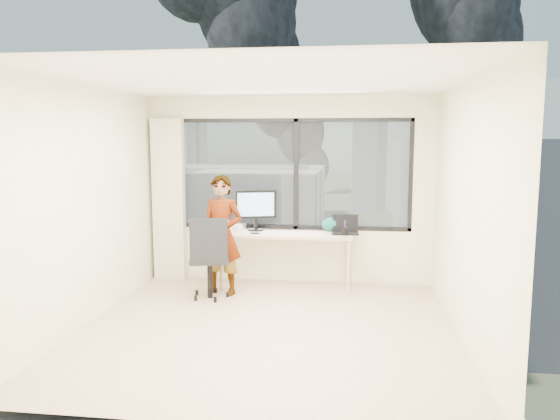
% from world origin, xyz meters
% --- Properties ---
extents(floor, '(4.00, 4.00, 0.01)m').
position_xyz_m(floor, '(0.00, 0.00, 0.00)').
color(floor, beige).
rests_on(floor, ground).
extents(ceiling, '(4.00, 4.00, 0.01)m').
position_xyz_m(ceiling, '(0.00, 0.00, 2.60)').
color(ceiling, white).
rests_on(ceiling, ground).
extents(wall_front, '(4.00, 0.01, 2.60)m').
position_xyz_m(wall_front, '(0.00, -2.00, 1.30)').
color(wall_front, beige).
rests_on(wall_front, ground).
extents(wall_left, '(0.01, 4.00, 2.60)m').
position_xyz_m(wall_left, '(-2.00, 0.00, 1.30)').
color(wall_left, beige).
rests_on(wall_left, ground).
extents(wall_right, '(0.01, 4.00, 2.60)m').
position_xyz_m(wall_right, '(2.00, 0.00, 1.30)').
color(wall_right, beige).
rests_on(wall_right, ground).
extents(window_wall, '(3.30, 0.16, 1.55)m').
position_xyz_m(window_wall, '(0.05, 2.00, 1.52)').
color(window_wall, black).
rests_on(window_wall, ground).
extents(curtain, '(0.45, 0.14, 2.30)m').
position_xyz_m(curtain, '(-1.72, 1.88, 1.15)').
color(curtain, '#F4E7BE').
rests_on(curtain, floor).
extents(desk, '(1.80, 0.60, 0.75)m').
position_xyz_m(desk, '(0.00, 1.66, 0.38)').
color(desk, '#D2B58C').
rests_on(desk, floor).
extents(chair, '(0.66, 0.66, 1.08)m').
position_xyz_m(chair, '(-0.90, 1.01, 0.54)').
color(chair, black).
rests_on(chair, floor).
extents(person, '(0.64, 0.49, 1.56)m').
position_xyz_m(person, '(-0.79, 1.22, 0.78)').
color(person, '#2D2D33').
rests_on(person, floor).
extents(monitor, '(0.58, 0.27, 0.57)m').
position_xyz_m(monitor, '(-0.44, 1.81, 1.03)').
color(monitor, black).
rests_on(monitor, desk).
extents(game_console, '(0.39, 0.36, 0.08)m').
position_xyz_m(game_console, '(-0.80, 1.90, 0.79)').
color(game_console, white).
rests_on(game_console, desk).
extents(laptop, '(0.36, 0.38, 0.23)m').
position_xyz_m(laptop, '(0.80, 1.67, 0.86)').
color(laptop, black).
rests_on(laptop, desk).
extents(cellphone, '(0.12, 0.05, 0.01)m').
position_xyz_m(cellphone, '(-0.41, 1.53, 0.76)').
color(cellphone, black).
rests_on(cellphone, desk).
extents(pen_cup, '(0.09, 0.09, 0.10)m').
position_xyz_m(pen_cup, '(0.80, 1.57, 0.80)').
color(pen_cup, black).
rests_on(pen_cup, desk).
extents(handbag, '(0.28, 0.18, 0.20)m').
position_xyz_m(handbag, '(0.60, 1.84, 0.85)').
color(handbag, '#0D5143').
rests_on(handbag, desk).
extents(exterior_ground, '(400.00, 400.00, 0.04)m').
position_xyz_m(exterior_ground, '(0.00, 120.00, -14.00)').
color(exterior_ground, '#515B3D').
rests_on(exterior_ground, ground).
extents(near_bldg_a, '(16.00, 12.00, 14.00)m').
position_xyz_m(near_bldg_a, '(-9.00, 30.00, -7.00)').
color(near_bldg_a, beige).
rests_on(near_bldg_a, exterior_ground).
extents(near_bldg_b, '(14.00, 13.00, 16.00)m').
position_xyz_m(near_bldg_b, '(12.00, 38.00, -6.00)').
color(near_bldg_b, silver).
rests_on(near_bldg_b, exterior_ground).
extents(far_tower_a, '(14.00, 14.00, 28.00)m').
position_xyz_m(far_tower_a, '(-35.00, 95.00, 0.00)').
color(far_tower_a, silver).
rests_on(far_tower_a, exterior_ground).
extents(far_tower_b, '(13.00, 13.00, 30.00)m').
position_xyz_m(far_tower_b, '(8.00, 120.00, 1.00)').
color(far_tower_b, silver).
rests_on(far_tower_b, exterior_ground).
extents(far_tower_c, '(15.00, 15.00, 26.00)m').
position_xyz_m(far_tower_c, '(45.00, 140.00, -1.00)').
color(far_tower_c, silver).
rests_on(far_tower_c, exterior_ground).
extents(far_tower_d, '(16.00, 14.00, 22.00)m').
position_xyz_m(far_tower_d, '(-60.00, 150.00, -3.00)').
color(far_tower_d, silver).
rests_on(far_tower_d, exterior_ground).
extents(hill_a, '(288.00, 216.00, 90.00)m').
position_xyz_m(hill_a, '(-120.00, 320.00, -14.00)').
color(hill_a, slate).
rests_on(hill_a, exterior_ground).
extents(hill_b, '(300.00, 220.00, 96.00)m').
position_xyz_m(hill_b, '(100.00, 320.00, -14.00)').
color(hill_b, slate).
rests_on(hill_b, exterior_ground).
extents(tree_a, '(7.00, 7.00, 8.00)m').
position_xyz_m(tree_a, '(-16.00, 22.00, -10.00)').
color(tree_a, '#1B4818').
rests_on(tree_a, exterior_ground).
extents(tree_b, '(7.60, 7.60, 9.00)m').
position_xyz_m(tree_b, '(4.00, 18.00, -9.50)').
color(tree_b, '#1B4818').
rests_on(tree_b, exterior_ground).
extents(smoke_plume_a, '(40.00, 24.00, 90.00)m').
position_xyz_m(smoke_plume_a, '(-10.00, 150.00, 39.00)').
color(smoke_plume_a, black).
rests_on(smoke_plume_a, exterior_ground).
extents(smoke_plume_b, '(30.00, 18.00, 70.00)m').
position_xyz_m(smoke_plume_b, '(55.00, 170.00, 27.00)').
color(smoke_plume_b, black).
rests_on(smoke_plume_b, exterior_ground).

